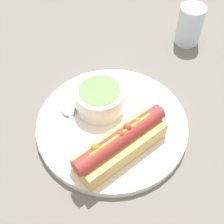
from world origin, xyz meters
name	(u,v)px	position (x,y,z in m)	size (l,w,h in m)	color
ground_plane	(112,127)	(0.00, 0.00, 0.00)	(4.00, 4.00, 0.00)	slate
dinner_plate	(112,125)	(0.00, 0.00, 0.01)	(0.30, 0.30, 0.02)	white
hot_dog	(118,144)	(0.00, -0.07, 0.04)	(0.19, 0.13, 0.07)	#DBAD60
soup_bowl	(100,98)	(-0.01, 0.05, 0.04)	(0.10, 0.10, 0.05)	silver
spoon	(72,119)	(-0.08, 0.02, 0.02)	(0.05, 0.18, 0.01)	#B7B7BC
drinking_glass	(190,25)	(0.24, 0.22, 0.05)	(0.06, 0.06, 0.10)	silver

